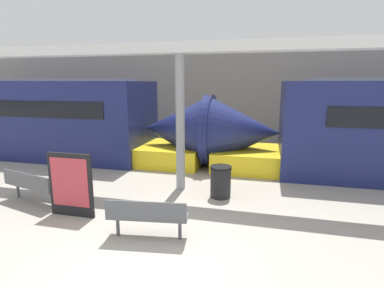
% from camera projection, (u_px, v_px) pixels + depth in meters
% --- Properties ---
extents(ground_plane, '(60.00, 60.00, 0.00)m').
position_uv_depth(ground_plane, '(145.00, 266.00, 5.10)').
color(ground_plane, '#A8A093').
extents(station_wall, '(56.00, 0.20, 5.00)m').
position_uv_depth(station_wall, '(229.00, 93.00, 15.23)').
color(station_wall, gray).
rests_on(station_wall, ground_plane).
extents(train_right, '(14.68, 2.93, 3.20)m').
position_uv_depth(train_right, '(41.00, 120.00, 12.71)').
color(train_right, navy).
rests_on(train_right, ground_plane).
extents(bench_near, '(1.64, 0.64, 0.85)m').
position_uv_depth(bench_near, '(147.00, 215.00, 5.86)').
color(bench_near, '#4C4F54').
rests_on(bench_near, ground_plane).
extents(bench_far, '(1.83, 0.87, 0.85)m').
position_uv_depth(bench_far, '(31.00, 184.00, 7.62)').
color(bench_far, '#4C4F54').
rests_on(bench_far, ground_plane).
extents(trash_bin, '(0.58, 0.58, 0.86)m').
position_uv_depth(trash_bin, '(221.00, 182.00, 8.08)').
color(trash_bin, black).
rests_on(trash_bin, ground_plane).
extents(poster_board, '(1.11, 0.07, 1.51)m').
position_uv_depth(poster_board, '(71.00, 185.00, 6.86)').
color(poster_board, black).
rests_on(poster_board, ground_plane).
extents(support_column_near, '(0.26, 0.26, 3.83)m').
position_uv_depth(support_column_near, '(180.00, 124.00, 8.44)').
color(support_column_near, gray).
rests_on(support_column_near, ground_plane).
extents(canopy_beam, '(28.00, 0.60, 0.28)m').
position_uv_depth(canopy_beam, '(180.00, 48.00, 8.03)').
color(canopy_beam, silver).
rests_on(canopy_beam, support_column_near).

